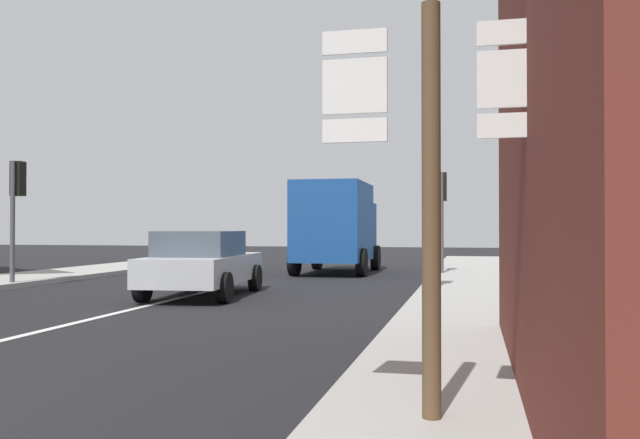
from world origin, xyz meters
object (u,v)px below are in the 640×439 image
Objects in this scene: delivery_truck at (336,225)px; traffic_light_far_right at (442,199)px; traffic_light_near_left at (17,194)px; route_sign_post at (431,177)px; traffic_light_near_right at (431,184)px; sedan_far at (203,263)px.

delivery_truck is 3.81m from traffic_light_far_right.
traffic_light_far_right is (3.60, -0.97, 0.79)m from delivery_truck.
traffic_light_near_left is 0.99× the size of traffic_light_far_right.
route_sign_post is at bearing -76.34° from delivery_truck.
route_sign_post is 16.37m from traffic_light_far_right.
sedan_far is at bearing -163.20° from traffic_light_near_right.
traffic_light_far_right is at bearing 55.65° from sedan_far.
traffic_light_near_right is (-0.00, -5.80, 0.10)m from traffic_light_far_right.
traffic_light_far_right is at bearing 92.14° from route_sign_post.
traffic_light_near_right is at bearing -62.04° from delivery_truck.
route_sign_post is 10.58m from traffic_light_near_right.
delivery_truck is 1.46× the size of traffic_light_near_right.
traffic_light_far_right is 0.96× the size of traffic_light_near_right.
route_sign_post is (5.61, -9.03, 1.15)m from sedan_far.
traffic_light_far_right is (5.00, 7.31, 1.68)m from sedan_far.
traffic_light_near_left is at bearing -177.88° from traffic_light_near_right.
delivery_truck is 1.53× the size of traffic_light_near_left.
traffic_light_near_left reaches higher than delivery_truck.
traffic_light_near_left is (-7.05, -7.17, 0.78)m from delivery_truck.
sedan_far is 5.52m from traffic_light_near_right.
delivery_truck is 10.09m from traffic_light_near_left.
delivery_truck is at bearing 45.47° from traffic_light_near_left.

